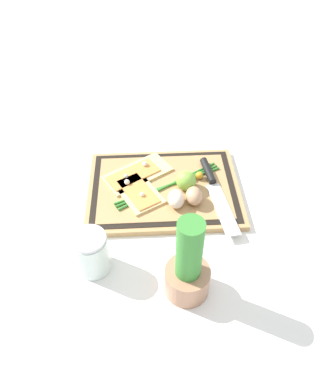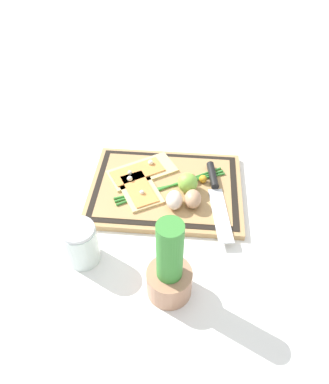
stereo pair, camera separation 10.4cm
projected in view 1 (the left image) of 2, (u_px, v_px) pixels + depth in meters
ground_plane at (164, 191)px, 1.10m from camera, size 6.00×6.00×0.00m
cutting_board at (164, 189)px, 1.09m from camera, size 0.44×0.33×0.02m
pizza_slice_near at (136, 174)px, 1.11m from camera, size 0.22×0.19×0.02m
pizza_slice_far at (136, 190)px, 1.06m from camera, size 0.17×0.20×0.02m
knife at (212, 182)px, 1.08m from camera, size 0.07×0.29×0.02m
egg_brown at (194, 196)px, 1.02m from camera, size 0.05×0.06×0.05m
egg_pink at (176, 199)px, 1.01m from camera, size 0.05×0.06×0.05m
lime at (186, 181)px, 1.06m from camera, size 0.06×0.06×0.06m
cherry_tomato_red at (188, 176)px, 1.09m from camera, size 0.03×0.03×0.03m
cherry_tomato_yellow at (199, 175)px, 1.10m from camera, size 0.02×0.02×0.02m
scallion_bunch at (169, 186)px, 1.08m from camera, size 0.31×0.18×0.01m
herb_pot at (188, 269)px, 0.81m from camera, size 0.10×0.10×0.23m
sauce_jar at (92, 255)px, 0.88m from camera, size 0.08×0.08×0.11m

